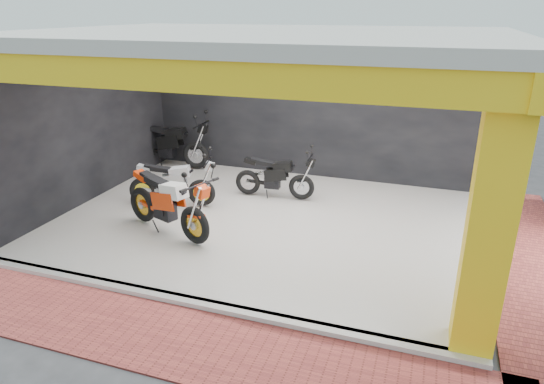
{
  "coord_description": "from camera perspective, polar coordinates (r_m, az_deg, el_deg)",
  "views": [
    {
      "loc": [
        3.03,
        -6.33,
        4.05
      ],
      "look_at": [
        0.32,
        1.53,
        0.9
      ],
      "focal_mm": 32.0,
      "sensor_mm": 36.0,
      "label": 1
    }
  ],
  "objects": [
    {
      "name": "header_beam_right",
      "position": [
        8.42,
        26.3,
        13.58
      ],
      "size": [
        0.3,
        6.4,
        0.4
      ],
      "primitive_type": "cube",
      "color": "yellow",
      "rests_on": "corner_column"
    },
    {
      "name": "floor_kerb",
      "position": [
        7.31,
        -9.17,
        -12.75
      ],
      "size": [
        8.0,
        0.2,
        0.1
      ],
      "primitive_type": "cube",
      "color": "white",
      "rests_on": "ground"
    },
    {
      "name": "paver_front",
      "position": [
        6.78,
        -12.32,
        -16.33
      ],
      "size": [
        9.0,
        1.4,
        0.03
      ],
      "primitive_type": "cube",
      "color": "brown",
      "rests_on": "ground"
    },
    {
      "name": "showroom_floor",
      "position": [
        9.73,
        -0.91,
        -3.54
      ],
      "size": [
        8.0,
        6.0,
        0.1
      ],
      "primitive_type": "cube",
      "color": "white",
      "rests_on": "ground"
    },
    {
      "name": "showroom_ceiling",
      "position": [
        8.88,
        -1.05,
        17.83
      ],
      "size": [
        8.4,
        6.4,
        0.2
      ],
      "primitive_type": "cube",
      "color": "beige",
      "rests_on": "corner_column"
    },
    {
      "name": "header_beam_front",
      "position": [
        6.18,
        -10.83,
        13.41
      ],
      "size": [
        8.4,
        0.3,
        0.4
      ],
      "primitive_type": "cube",
      "color": "yellow",
      "rests_on": "corner_column"
    },
    {
      "name": "moto_row_d",
      "position": [
        12.72,
        -9.05,
        5.8
      ],
      "size": [
        2.42,
        0.98,
        1.45
      ],
      "primitive_type": null,
      "rotation": [
        0.0,
        0.0,
        0.04
      ],
      "color": "black",
      "rests_on": "showroom_floor"
    },
    {
      "name": "moto_row_b",
      "position": [
        10.51,
        3.52,
        2.0
      ],
      "size": [
        1.94,
        0.83,
        1.16
      ],
      "primitive_type": null,
      "rotation": [
        0.0,
        0.0,
        0.07
      ],
      "color": "black",
      "rests_on": "showroom_floor"
    },
    {
      "name": "back_wall",
      "position": [
        12.05,
        4.11,
        9.68
      ],
      "size": [
        8.2,
        0.2,
        3.5
      ],
      "primitive_type": "cube",
      "color": "black",
      "rests_on": "ground"
    },
    {
      "name": "moto_hero",
      "position": [
        8.55,
        -9.19,
        -1.82
      ],
      "size": [
        2.48,
        1.63,
        1.42
      ],
      "primitive_type": null,
      "rotation": [
        0.0,
        0.0,
        -0.36
      ],
      "color": "red",
      "rests_on": "showroom_floor"
    },
    {
      "name": "moto_row_a",
      "position": [
        10.24,
        -8.36,
        1.41
      ],
      "size": [
        2.08,
        1.18,
        1.2
      ],
      "primitive_type": null,
      "rotation": [
        0.0,
        0.0,
        0.24
      ],
      "color": "#9B9FA3",
      "rests_on": "showroom_floor"
    },
    {
      "name": "corner_column",
      "position": [
        6.08,
        24.29,
        -3.44
      ],
      "size": [
        0.5,
        0.5,
        3.5
      ],
      "primitive_type": "cube",
      "color": "yellow",
      "rests_on": "ground"
    },
    {
      "name": "left_wall",
      "position": [
        11.2,
        -21.28,
        7.49
      ],
      "size": [
        0.2,
        6.2,
        3.5
      ],
      "primitive_type": "cube",
      "color": "black",
      "rests_on": "ground"
    },
    {
      "name": "paver_right",
      "position": [
        9.43,
        27.95,
        -7.23
      ],
      "size": [
        1.4,
        7.0,
        0.03
      ],
      "primitive_type": "cube",
      "color": "brown",
      "rests_on": "ground"
    },
    {
      "name": "ground",
      "position": [
        8.11,
        -5.77,
        -9.36
      ],
      "size": [
        80.0,
        80.0,
        0.0
      ],
      "primitive_type": "plane",
      "color": "#2D2D30",
      "rests_on": "ground"
    }
  ]
}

